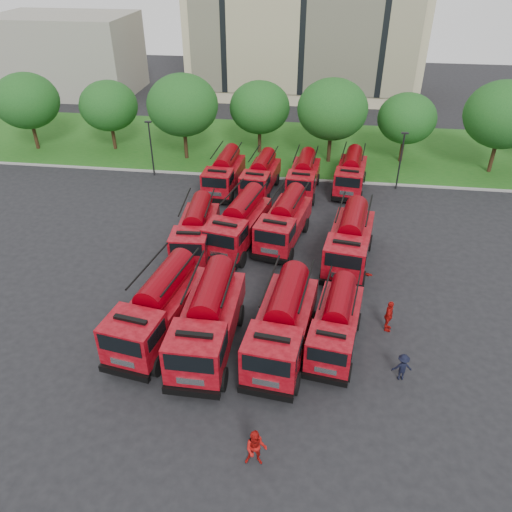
{
  "coord_description": "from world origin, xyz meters",
  "views": [
    {
      "loc": [
        5.13,
        -24.21,
        18.95
      ],
      "look_at": [
        1.6,
        1.98,
        1.8
      ],
      "focal_mm": 35.0,
      "sensor_mm": 36.0,
      "label": 1
    }
  ],
  "objects_px": {
    "fire_truck_4": "(196,230)",
    "firefighter_0": "(301,366)",
    "fire_truck_1": "(208,320)",
    "fire_truck_7": "(350,240)",
    "firefighter_1": "(256,463)",
    "fire_truck_8": "(224,173)",
    "fire_truck_2": "(282,324)",
    "fire_truck_0": "(158,308)",
    "fire_truck_6": "(284,221)",
    "fire_truck_11": "(351,173)",
    "fire_truck_9": "(261,176)",
    "fire_truck_10": "(304,176)",
    "firefighter_5": "(359,285)",
    "firefighter_3": "(400,378)",
    "fire_truck_5": "(239,223)",
    "fire_truck_3": "(336,323)",
    "firefighter_4": "(200,266)",
    "firefighter_2": "(386,329)"
  },
  "relations": [
    {
      "from": "fire_truck_2",
      "to": "fire_truck_1",
      "type": "bearing_deg",
      "value": -169.49
    },
    {
      "from": "fire_truck_5",
      "to": "fire_truck_9",
      "type": "bearing_deg",
      "value": 98.79
    },
    {
      "from": "firefighter_5",
      "to": "fire_truck_1",
      "type": "bearing_deg",
      "value": 60.37
    },
    {
      "from": "fire_truck_8",
      "to": "firefighter_3",
      "type": "xyz_separation_m",
      "value": [
        12.9,
        -20.62,
        -1.58
      ]
    },
    {
      "from": "fire_truck_9",
      "to": "firefighter_3",
      "type": "bearing_deg",
      "value": -58.69
    },
    {
      "from": "fire_truck_8",
      "to": "fire_truck_10",
      "type": "distance_m",
      "value": 6.83
    },
    {
      "from": "fire_truck_3",
      "to": "firefighter_4",
      "type": "height_order",
      "value": "fire_truck_3"
    },
    {
      "from": "fire_truck_1",
      "to": "firefighter_1",
      "type": "relative_size",
      "value": 4.15
    },
    {
      "from": "fire_truck_1",
      "to": "fire_truck_7",
      "type": "xyz_separation_m",
      "value": [
        7.6,
        9.42,
        -0.1
      ]
    },
    {
      "from": "fire_truck_5",
      "to": "fire_truck_10",
      "type": "xyz_separation_m",
      "value": [
        4.09,
        9.31,
        -0.21
      ]
    },
    {
      "from": "firefighter_2",
      "to": "firefighter_5",
      "type": "distance_m",
      "value": 4.39
    },
    {
      "from": "firefighter_4",
      "to": "fire_truck_5",
      "type": "bearing_deg",
      "value": -83.63
    },
    {
      "from": "fire_truck_3",
      "to": "fire_truck_1",
      "type": "bearing_deg",
      "value": -162.98
    },
    {
      "from": "fire_truck_2",
      "to": "fire_truck_7",
      "type": "distance_m",
      "value": 9.87
    },
    {
      "from": "fire_truck_4",
      "to": "fire_truck_8",
      "type": "height_order",
      "value": "fire_truck_4"
    },
    {
      "from": "fire_truck_4",
      "to": "firefighter_0",
      "type": "bearing_deg",
      "value": -55.86
    },
    {
      "from": "fire_truck_0",
      "to": "fire_truck_4",
      "type": "distance_m",
      "value": 8.85
    },
    {
      "from": "fire_truck_3",
      "to": "fire_truck_0",
      "type": "bearing_deg",
      "value": -169.35
    },
    {
      "from": "fire_truck_1",
      "to": "firefighter_0",
      "type": "relative_size",
      "value": 4.08
    },
    {
      "from": "fire_truck_3",
      "to": "fire_truck_11",
      "type": "xyz_separation_m",
      "value": [
        1.28,
        20.09,
        0.05
      ]
    },
    {
      "from": "firefighter_5",
      "to": "fire_truck_9",
      "type": "bearing_deg",
      "value": -37.15
    },
    {
      "from": "firefighter_2",
      "to": "firefighter_3",
      "type": "xyz_separation_m",
      "value": [
        0.37,
        -3.69,
        0.0
      ]
    },
    {
      "from": "firefighter_3",
      "to": "firefighter_4",
      "type": "xyz_separation_m",
      "value": [
        -12.36,
        8.56,
        0.0
      ]
    },
    {
      "from": "fire_truck_9",
      "to": "firefighter_3",
      "type": "relative_size",
      "value": 4.34
    },
    {
      "from": "fire_truck_3",
      "to": "fire_truck_4",
      "type": "relative_size",
      "value": 0.95
    },
    {
      "from": "fire_truck_0",
      "to": "firefighter_1",
      "type": "bearing_deg",
      "value": -39.36
    },
    {
      "from": "fire_truck_6",
      "to": "firefighter_3",
      "type": "height_order",
      "value": "fire_truck_6"
    },
    {
      "from": "fire_truck_0",
      "to": "fire_truck_6",
      "type": "distance_m",
      "value": 12.45
    },
    {
      "from": "firefighter_5",
      "to": "fire_truck_11",
      "type": "bearing_deg",
      "value": -67.87
    },
    {
      "from": "fire_truck_6",
      "to": "firefighter_1",
      "type": "xyz_separation_m",
      "value": [
        0.43,
        -18.34,
        -1.65
      ]
    },
    {
      "from": "fire_truck_6",
      "to": "firefighter_2",
      "type": "xyz_separation_m",
      "value": [
        6.65,
        -8.92,
        -1.65
      ]
    },
    {
      "from": "fire_truck_4",
      "to": "fire_truck_8",
      "type": "bearing_deg",
      "value": 86.02
    },
    {
      "from": "fire_truck_4",
      "to": "firefighter_4",
      "type": "height_order",
      "value": "fire_truck_4"
    },
    {
      "from": "firefighter_5",
      "to": "fire_truck_2",
      "type": "bearing_deg",
      "value": 77.15
    },
    {
      "from": "fire_truck_6",
      "to": "fire_truck_4",
      "type": "bearing_deg",
      "value": -149.98
    },
    {
      "from": "fire_truck_10",
      "to": "fire_truck_3",
      "type": "bearing_deg",
      "value": -77.91
    },
    {
      "from": "fire_truck_7",
      "to": "fire_truck_9",
      "type": "xyz_separation_m",
      "value": [
        -7.27,
        10.13,
        -0.22
      ]
    },
    {
      "from": "fire_truck_5",
      "to": "firefighter_3",
      "type": "bearing_deg",
      "value": -37.49
    },
    {
      "from": "fire_truck_4",
      "to": "firefighter_4",
      "type": "relative_size",
      "value": 4.5
    },
    {
      "from": "fire_truck_2",
      "to": "fire_truck_8",
      "type": "bearing_deg",
      "value": 115.84
    },
    {
      "from": "fire_truck_7",
      "to": "firefighter_5",
      "type": "bearing_deg",
      "value": -67.23
    },
    {
      "from": "firefighter_2",
      "to": "firefighter_5",
      "type": "relative_size",
      "value": 1.21
    },
    {
      "from": "fire_truck_7",
      "to": "fire_truck_9",
      "type": "height_order",
      "value": "fire_truck_7"
    },
    {
      "from": "fire_truck_5",
      "to": "firefighter_0",
      "type": "xyz_separation_m",
      "value": [
        5.18,
        -11.63,
        -1.72
      ]
    },
    {
      "from": "fire_truck_0",
      "to": "fire_truck_10",
      "type": "bearing_deg",
      "value": 80.26
    },
    {
      "from": "fire_truck_4",
      "to": "fire_truck_3",
      "type": "bearing_deg",
      "value": -44.76
    },
    {
      "from": "fire_truck_4",
      "to": "firefighter_5",
      "type": "relative_size",
      "value": 4.39
    },
    {
      "from": "fire_truck_8",
      "to": "fire_truck_11",
      "type": "xyz_separation_m",
      "value": [
        10.83,
        1.54,
        -0.04
      ]
    },
    {
      "from": "fire_truck_9",
      "to": "firefighter_0",
      "type": "xyz_separation_m",
      "value": [
        4.72,
        -20.45,
        -1.51
      ]
    },
    {
      "from": "firefighter_3",
      "to": "firefighter_4",
      "type": "distance_m",
      "value": 15.03
    }
  ]
}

